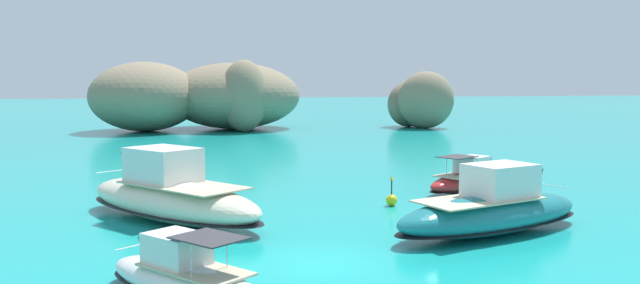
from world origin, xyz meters
TOP-DOWN VIEW (x-y plane):
  - ground_plane at (0.00, 0.00)m, footprint 400.00×400.00m
  - islet_large at (-2.89, 59.42)m, footprint 28.11×19.56m
  - islet_small at (24.25, 57.97)m, footprint 9.42×10.84m
  - motorboat_cream at (-5.16, 7.70)m, footprint 9.37×10.38m
  - motorboat_red at (10.67, 12.09)m, footprint 6.55×5.08m
  - motorboat_teal at (7.50, 2.78)m, footprint 9.85×5.87m
  - motorboat_white at (-4.47, -2.74)m, footprint 5.41×5.94m
  - channel_buoy at (5.28, 9.02)m, footprint 0.56×0.56m

SIDE VIEW (x-z plane):
  - ground_plane at x=0.00m, z-range 0.00..0.00m
  - channel_buoy at x=5.28m, z-range -0.40..1.08m
  - motorboat_white at x=-4.47m, z-range -0.35..1.60m
  - motorboat_red at x=10.67m, z-range -0.37..1.67m
  - motorboat_teal at x=7.50m, z-range -0.46..2.32m
  - motorboat_cream at x=-5.16m, z-range -0.53..2.65m
  - islet_small at x=24.25m, z-range -0.26..6.91m
  - islet_large at x=-2.89m, z-range -0.17..8.29m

